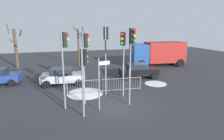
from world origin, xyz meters
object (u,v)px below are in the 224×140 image
at_px(traffic_light_foreground_left, 85,52).
at_px(car_silver_trailing, 63,76).
at_px(traffic_light_rear_right, 84,67).
at_px(traffic_light_rear_left, 64,53).
at_px(delivery_truck, 158,53).
at_px(bare_tree_right, 79,46).
at_px(traffic_light_foreground_right, 106,45).
at_px(traffic_light_mid_left, 123,49).
at_px(direction_sign_post, 100,82).
at_px(bare_tree_centre, 16,47).
at_px(traffic_light_mid_right, 132,49).
at_px(car_black_far, 138,70).

distance_m(traffic_light_foreground_left, car_silver_trailing, 5.81).
relative_size(traffic_light_rear_right, traffic_light_rear_left, 0.82).
bearing_deg(delivery_truck, bare_tree_right, -9.48).
xyz_separation_m(traffic_light_foreground_right, bare_tree_right, (-0.58, 11.47, -1.09)).
bearing_deg(traffic_light_rear_left, traffic_light_mid_left, 76.53).
xyz_separation_m(traffic_light_foreground_right, traffic_light_foreground_left, (-1.74, -1.33, -0.29)).
relative_size(direction_sign_post, bare_tree_centre, 0.61).
relative_size(delivery_truck, bare_tree_right, 1.38).
relative_size(traffic_light_foreground_right, bare_tree_centre, 0.95).
distance_m(direction_sign_post, bare_tree_right, 14.13).
distance_m(traffic_light_rear_left, direction_sign_post, 2.75).
bearing_deg(traffic_light_mid_right, car_silver_trailing, -69.02).
relative_size(car_black_far, bare_tree_right, 0.75).
bearing_deg(car_black_far, direction_sign_post, -124.57).
relative_size(traffic_light_foreground_right, delivery_truck, 0.72).
bearing_deg(traffic_light_rear_left, traffic_light_mid_right, 54.39).
distance_m(traffic_light_foreground_left, traffic_light_mid_left, 2.77).
relative_size(traffic_light_rear_left, direction_sign_post, 1.47).
bearing_deg(traffic_light_rear_right, traffic_light_rear_left, 168.01).
height_order(bare_tree_centre, bare_tree_right, bare_tree_centre).
relative_size(traffic_light_mid_left, bare_tree_right, 0.92).
distance_m(delivery_truck, bare_tree_centre, 17.94).
relative_size(traffic_light_rear_left, traffic_light_mid_right, 0.96).
distance_m(traffic_light_foreground_right, car_silver_trailing, 5.61).
relative_size(car_silver_trailing, delivery_truck, 0.55).
xyz_separation_m(traffic_light_mid_left, bare_tree_centre, (-9.14, 13.25, -0.93)).
height_order(traffic_light_foreground_right, car_silver_trailing, traffic_light_foreground_right).
xyz_separation_m(traffic_light_mid_left, car_silver_trailing, (-4.01, 4.56, -2.76)).
height_order(traffic_light_foreground_left, delivery_truck, traffic_light_foreground_left).
xyz_separation_m(car_silver_trailing, car_black_far, (7.38, 0.18, 0.00)).
xyz_separation_m(traffic_light_mid_left, car_black_far, (3.36, 4.74, -2.76)).
xyz_separation_m(direction_sign_post, bare_tree_right, (0.52, 14.09, 0.85)).
distance_m(traffic_light_mid_right, car_black_far, 7.74).
distance_m(traffic_light_foreground_left, traffic_light_rear_right, 1.93).
xyz_separation_m(traffic_light_foreground_left, bare_tree_centre, (-6.41, 13.66, -0.89)).
bearing_deg(car_black_far, bare_tree_centre, 151.45).
relative_size(traffic_light_mid_left, direction_sign_post, 1.46).
relative_size(traffic_light_foreground_left, bare_tree_centre, 0.88).
xyz_separation_m(traffic_light_foreground_right, car_black_far, (4.36, 3.82, -3.02)).
bearing_deg(bare_tree_right, traffic_light_mid_left, -82.76).
xyz_separation_m(traffic_light_foreground_right, traffic_light_rear_right, (-2.11, -3.14, -0.85)).
xyz_separation_m(traffic_light_mid_right, traffic_light_mid_left, (0.01, 1.58, -0.18)).
xyz_separation_m(traffic_light_foreground_right, bare_tree_centre, (-8.15, 12.33, -1.18)).
bearing_deg(direction_sign_post, traffic_light_mid_right, -11.08).
bearing_deg(traffic_light_mid_right, traffic_light_rear_right, -0.38).
relative_size(traffic_light_foreground_left, bare_tree_right, 0.91).
bearing_deg(traffic_light_foreground_right, bare_tree_right, 120.69).
height_order(traffic_light_foreground_right, delivery_truck, traffic_light_foreground_right).
distance_m(traffic_light_foreground_right, bare_tree_right, 11.53).
bearing_deg(traffic_light_foreground_left, delivery_truck, 108.84).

